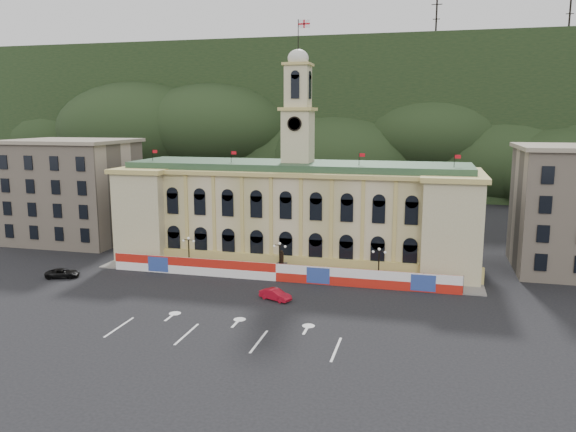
% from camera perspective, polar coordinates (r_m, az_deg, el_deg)
% --- Properties ---
extents(ground, '(260.00, 260.00, 0.00)m').
position_cam_1_polar(ground, '(65.43, -4.79, -10.28)').
color(ground, black).
rests_on(ground, ground).
extents(lane_markings, '(26.00, 10.00, 0.02)m').
position_cam_1_polar(lane_markings, '(61.05, -6.35, -11.83)').
color(lane_markings, white).
rests_on(lane_markings, ground).
extents(hill_ridge, '(230.00, 80.00, 64.00)m').
position_cam_1_polar(hill_ridge, '(181.03, 7.97, 9.01)').
color(hill_ridge, black).
rests_on(hill_ridge, ground).
extents(city_hall, '(56.20, 17.60, 37.10)m').
position_cam_1_polar(city_hall, '(89.14, 0.94, 0.50)').
color(city_hall, beige).
rests_on(city_hall, ground).
extents(side_building_left, '(21.00, 17.00, 18.60)m').
position_cam_1_polar(side_building_left, '(109.88, -21.03, 2.44)').
color(side_building_left, '#BAA68F').
rests_on(side_building_left, ground).
extents(hoarding_fence, '(50.00, 0.44, 2.50)m').
position_cam_1_polar(hoarding_fence, '(78.70, -1.17, -5.74)').
color(hoarding_fence, red).
rests_on(hoarding_fence, ground).
extents(pavement, '(56.00, 5.50, 0.16)m').
position_cam_1_polar(pavement, '(81.53, -0.70, -6.03)').
color(pavement, slate).
rests_on(pavement, ground).
extents(statue, '(1.40, 1.40, 3.72)m').
position_cam_1_polar(statue, '(81.46, -0.65, -5.23)').
color(statue, '#595651').
rests_on(statue, ground).
extents(lamp_left, '(1.96, 0.44, 5.15)m').
position_cam_1_polar(lamp_left, '(84.68, -10.04, -3.47)').
color(lamp_left, black).
rests_on(lamp_left, ground).
extents(lamp_center, '(1.96, 0.44, 5.15)m').
position_cam_1_polar(lamp_center, '(80.04, -0.84, -4.11)').
color(lamp_center, black).
rests_on(lamp_center, ground).
extents(lamp_right, '(1.96, 0.44, 5.15)m').
position_cam_1_polar(lamp_right, '(77.68, 9.21, -4.69)').
color(lamp_right, black).
rests_on(lamp_right, ground).
extents(red_sedan, '(4.49, 5.29, 1.40)m').
position_cam_1_polar(red_sedan, '(70.99, -1.29, -7.99)').
color(red_sedan, '#A70B1D').
rests_on(red_sedan, ground).
extents(black_suv, '(5.14, 6.02, 1.29)m').
position_cam_1_polar(black_suv, '(86.62, -21.93, -5.42)').
color(black_suv, black).
rests_on(black_suv, ground).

